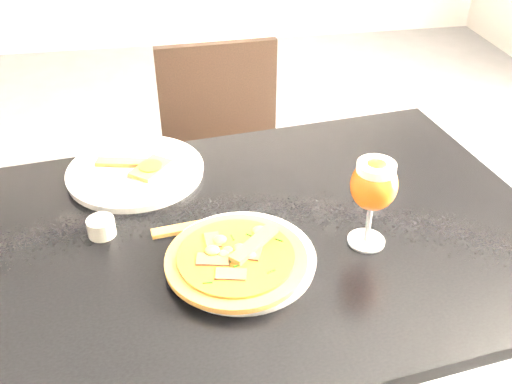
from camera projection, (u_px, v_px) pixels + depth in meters
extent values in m
cube|color=black|center=(253.00, 237.00, 1.15)|extent=(1.28, 0.93, 0.03)
cylinder|color=black|center=(21.00, 306.00, 1.51)|extent=(0.05, 0.05, 0.72)
cylinder|color=black|center=(390.00, 233.00, 1.76)|extent=(0.05, 0.05, 0.72)
cube|color=black|center=(231.00, 194.00, 1.82)|extent=(0.41, 0.41, 0.04)
cylinder|color=black|center=(192.00, 287.00, 1.79)|extent=(0.03, 0.03, 0.41)
cylinder|color=black|center=(290.00, 271.00, 1.85)|extent=(0.03, 0.03, 0.41)
cylinder|color=black|center=(180.00, 226.00, 2.05)|extent=(0.03, 0.03, 0.41)
cylinder|color=black|center=(267.00, 214.00, 2.10)|extent=(0.03, 0.03, 0.41)
cube|color=black|center=(218.00, 103.00, 1.83)|extent=(0.38, 0.05, 0.40)
cylinder|color=silver|center=(242.00, 259.00, 1.06)|extent=(0.33, 0.33, 0.01)
cylinder|color=#975024|center=(236.00, 260.00, 1.04)|extent=(0.26, 0.26, 0.01)
cylinder|color=#AF2E0E|center=(236.00, 256.00, 1.04)|extent=(0.21, 0.21, 0.01)
cube|color=#4C2B21|center=(251.00, 252.00, 1.04)|extent=(0.05, 0.03, 0.00)
cube|color=#4C2B21|center=(232.00, 238.00, 1.07)|extent=(0.03, 0.05, 0.00)
cube|color=#4C2B21|center=(200.00, 258.00, 1.02)|extent=(0.05, 0.03, 0.00)
cube|color=#4C2B21|center=(238.00, 264.00, 1.01)|extent=(0.03, 0.05, 0.00)
ellipsoid|color=#E0DB49|center=(244.00, 249.00, 1.04)|extent=(0.02, 0.02, 0.01)
ellipsoid|color=#E0DB49|center=(237.00, 231.00, 1.09)|extent=(0.02, 0.02, 0.01)
ellipsoid|color=#E0DB49|center=(228.00, 249.00, 1.04)|extent=(0.02, 0.02, 0.01)
ellipsoid|color=#E0DB49|center=(200.00, 259.00, 1.02)|extent=(0.02, 0.02, 0.01)
ellipsoid|color=#E0DB49|center=(231.00, 259.00, 1.02)|extent=(0.02, 0.02, 0.01)
ellipsoid|color=#E0DB49|center=(252.00, 276.00, 0.98)|extent=(0.02, 0.02, 0.01)
ellipsoid|color=#E0DB49|center=(246.00, 255.00, 1.03)|extent=(0.02, 0.02, 0.01)
cube|color=#194B0D|center=(238.00, 250.00, 1.05)|extent=(0.01, 0.02, 0.00)
cube|color=#194B0D|center=(226.00, 242.00, 1.07)|extent=(0.01, 0.02, 0.00)
cube|color=#194B0D|center=(201.00, 246.00, 1.06)|extent=(0.02, 0.01, 0.00)
cube|color=#194B0D|center=(221.00, 258.00, 1.03)|extent=(0.02, 0.01, 0.00)
cube|color=#194B0D|center=(219.00, 273.00, 1.00)|extent=(0.01, 0.01, 0.00)
cube|color=#194B0D|center=(237.00, 260.00, 1.02)|extent=(0.00, 0.02, 0.00)
cube|color=#194B0D|center=(253.00, 265.00, 1.01)|extent=(0.01, 0.02, 0.00)
cube|color=#194B0D|center=(275.00, 255.00, 1.03)|extent=(0.02, 0.01, 0.00)
cube|color=#194B0D|center=(248.00, 248.00, 1.05)|extent=(0.02, 0.01, 0.00)
cube|color=#975024|center=(247.00, 240.00, 1.06)|extent=(0.11, 0.10, 0.01)
cylinder|color=silver|center=(136.00, 171.00, 1.31)|extent=(0.35, 0.35, 0.02)
cube|color=#975024|center=(121.00, 162.00, 1.32)|extent=(0.12, 0.05, 0.01)
cube|color=#975024|center=(151.00, 168.00, 1.30)|extent=(0.10, 0.11, 0.01)
cylinder|color=#AF2E0E|center=(150.00, 166.00, 1.29)|extent=(0.05, 0.05, 0.00)
cube|color=#975024|center=(178.00, 229.00, 1.14)|extent=(0.11, 0.04, 0.01)
cylinder|color=beige|center=(101.00, 227.00, 1.12)|extent=(0.06, 0.06, 0.04)
cylinder|color=gold|center=(100.00, 222.00, 1.12)|extent=(0.05, 0.05, 0.01)
cylinder|color=silver|center=(366.00, 241.00, 1.11)|extent=(0.07, 0.07, 0.01)
cylinder|color=silver|center=(368.00, 224.00, 1.09)|extent=(0.01, 0.01, 0.08)
ellipsoid|color=#AB4410|center=(374.00, 185.00, 1.04)|extent=(0.09, 0.09, 0.10)
cylinder|color=silver|center=(376.00, 167.00, 1.02)|extent=(0.07, 0.07, 0.02)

